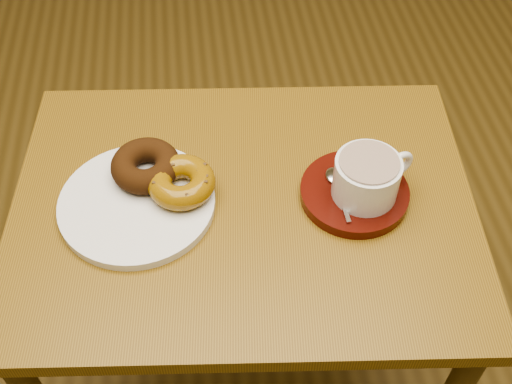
{
  "coord_description": "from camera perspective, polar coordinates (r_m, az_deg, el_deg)",
  "views": [
    {
      "loc": [
        0.17,
        -0.58,
        1.45
      ],
      "look_at": [
        0.24,
        0.06,
        0.7
      ],
      "focal_mm": 45.0,
      "sensor_mm": 36.0,
      "label": 1
    }
  ],
  "objects": [
    {
      "name": "cafe_table",
      "position": [
        1.09,
        -1.05,
        -4.49
      ],
      "size": [
        0.77,
        0.61,
        0.68
      ],
      "rotation": [
        0.0,
        0.0,
        -0.09
      ],
      "color": "brown",
      "rests_on": "ground"
    },
    {
      "name": "teaspoon",
      "position": [
        1.01,
        7.04,
        1.03
      ],
      "size": [
        0.02,
        0.11,
        0.01
      ],
      "rotation": [
        0.0,
        0.0,
        0.05
      ],
      "color": "silver",
      "rests_on": "saucer"
    },
    {
      "name": "donut_cinnamon",
      "position": [
        1.02,
        -9.78,
        2.33
      ],
      "size": [
        0.12,
        0.12,
        0.04
      ],
      "primitive_type": "torus",
      "rotation": [
        0.0,
        0.0,
        -0.13
      ],
      "color": "#351C0A",
      "rests_on": "donut_plate"
    },
    {
      "name": "coffee_cup",
      "position": [
        0.98,
        9.89,
        1.33
      ],
      "size": [
        0.13,
        0.1,
        0.07
      ],
      "rotation": [
        0.0,
        0.0,
        0.34
      ],
      "color": "silver",
      "rests_on": "saucer"
    },
    {
      "name": "saucer",
      "position": [
        1.01,
        8.72,
        -0.08
      ],
      "size": [
        0.2,
        0.2,
        0.02
      ],
      "primitive_type": "cylinder",
      "rotation": [
        0.0,
        0.0,
        0.18
      ],
      "color": "#3E0D08",
      "rests_on": "cafe_table"
    },
    {
      "name": "donut_plate",
      "position": [
        1.01,
        -10.53,
        -0.99
      ],
      "size": [
        0.31,
        0.31,
        0.01
      ],
      "primitive_type": "cylinder",
      "rotation": [
        0.0,
        0.0,
        0.34
      ],
      "color": "silver",
      "rests_on": "cafe_table"
    },
    {
      "name": "donut_caramel",
      "position": [
        0.99,
        -6.66,
        0.89
      ],
      "size": [
        0.11,
        0.11,
        0.04
      ],
      "rotation": [
        0.0,
        0.0,
        -0.08
      ],
      "color": "#8B620F",
      "rests_on": "donut_plate"
    }
  ]
}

